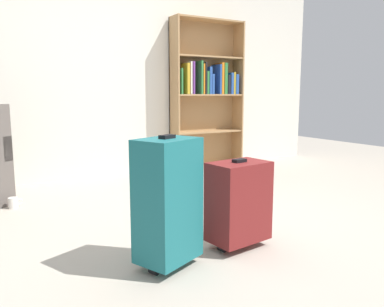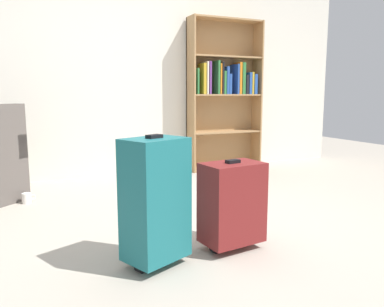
% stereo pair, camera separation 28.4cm
% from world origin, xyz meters
% --- Properties ---
extents(ground_plane, '(10.27, 10.27, 0.00)m').
position_xyz_m(ground_plane, '(0.00, 0.00, 0.00)').
color(ground_plane, '#B2A899').
extents(back_wall, '(5.87, 0.10, 2.60)m').
position_xyz_m(back_wall, '(0.00, 2.14, 1.30)').
color(back_wall, silver).
rests_on(back_wall, ground).
extents(bookshelf, '(0.99, 0.26, 1.93)m').
position_xyz_m(bookshelf, '(1.13, 1.98, 1.02)').
color(bookshelf, '#A87F51').
rests_on(bookshelf, ground).
extents(mug, '(0.12, 0.08, 0.10)m').
position_xyz_m(mug, '(-1.32, 1.21, 0.05)').
color(mug, white).
rests_on(mug, ground).
extents(suitcase_dark_red, '(0.41, 0.29, 0.58)m').
position_xyz_m(suitcase_dark_red, '(-0.12, -0.45, 0.30)').
color(suitcase_dark_red, maroon).
rests_on(suitcase_dark_red, ground).
extents(suitcase_teal, '(0.41, 0.37, 0.77)m').
position_xyz_m(suitcase_teal, '(-0.65, -0.49, 0.40)').
color(suitcase_teal, '#19666B').
rests_on(suitcase_teal, ground).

